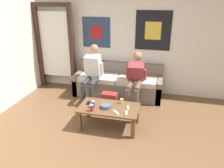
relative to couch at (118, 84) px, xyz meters
The scene contains 16 objects.
ground_plane 2.44m from the couch, 93.97° to the right, with size 18.00×18.00×0.00m, color brown.
wall_back 1.08m from the couch, 114.29° to the left, with size 10.00×0.07×2.55m.
door_frame 1.92m from the couch, behind, with size 1.00×0.10×2.15m.
couch is the anchor object (origin of this frame).
coffee_table 1.43m from the couch, 84.49° to the right, with size 1.09×0.61×0.41m.
person_seated_adult 0.76m from the couch, 145.30° to the right, with size 0.47×0.88×1.27m.
person_seated_teen 0.68m from the couch, 37.60° to the right, with size 0.47×0.95×1.14m.
backpack 0.77m from the couch, 91.93° to the right, with size 0.34×0.24×0.37m.
ceramic_bowl 1.49m from the couch, 86.21° to the right, with size 0.19×0.19×0.07m.
pillar_candle 1.29m from the couch, 74.79° to the right, with size 0.07×0.07×0.11m.
drink_can_blue 1.53m from the couch, 95.06° to the right, with size 0.07×0.07×0.12m.
drink_can_red 1.65m from the couch, 94.04° to the right, with size 0.07×0.07×0.12m.
game_controller_near_left 1.65m from the couch, 79.01° to the right, with size 0.13×0.12×0.03m.
game_controller_near_right 1.67m from the couch, 72.91° to the right, with size 0.06×0.15×0.03m.
game_controller_far_center 1.49m from the couch, 70.84° to the right, with size 0.05×0.15×0.03m.
cell_phone 1.40m from the couch, 101.33° to the right, with size 0.08×0.14×0.01m.
Camera 1 is at (1.20, -2.42, 2.30)m, focal length 35.00 mm.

